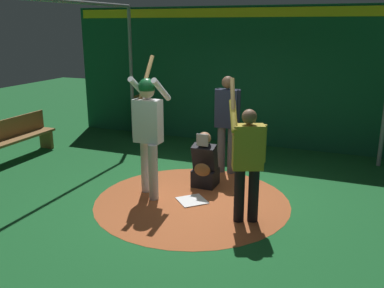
{
  "coord_description": "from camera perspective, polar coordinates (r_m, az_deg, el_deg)",
  "views": [
    {
      "loc": [
        5.71,
        2.32,
        2.71
      ],
      "look_at": [
        0.0,
        0.0,
        0.95
      ],
      "focal_mm": 39.1,
      "sensor_mm": 36.0,
      "label": 1
    }
  ],
  "objects": [
    {
      "name": "catcher",
      "position": [
        7.19,
        1.76,
        -2.92
      ],
      "size": [
        0.58,
        0.4,
        0.98
      ],
      "color": "black",
      "rests_on": "ground"
    },
    {
      "name": "dirt_circle",
      "position": [
        6.73,
        -0.0,
        -7.78
      ],
      "size": [
        3.1,
        3.1,
        0.01
      ],
      "primitive_type": "cylinder",
      "color": "#AD562D",
      "rests_on": "ground"
    },
    {
      "name": "batter",
      "position": [
        6.63,
        -6.01,
        2.62
      ],
      "size": [
        0.68,
        0.49,
        2.24
      ],
      "color": "#BCBCC0",
      "rests_on": "ground"
    },
    {
      "name": "ground_plane",
      "position": [
        6.73,
        -0.0,
        -7.8
      ],
      "size": [
        25.07,
        25.07,
        0.0
      ],
      "primitive_type": "plane",
      "color": "#195B28"
    },
    {
      "name": "cage_frame",
      "position": [
        6.18,
        -0.0,
        11.46
      ],
      "size": [
        6.15,
        5.67,
        3.16
      ],
      "color": "gray",
      "rests_on": "ground"
    },
    {
      "name": "home_plate",
      "position": [
        6.72,
        -0.0,
        -7.71
      ],
      "size": [
        0.59,
        0.59,
        0.01
      ],
      "primitive_type": "cube",
      "rotation": [
        0.0,
        0.0,
        0.79
      ],
      "color": "white",
      "rests_on": "dirt_circle"
    },
    {
      "name": "umpire",
      "position": [
        7.74,
        4.81,
        3.4
      ],
      "size": [
        0.23,
        0.49,
        1.83
      ],
      "color": "#4C4C51",
      "rests_on": "ground"
    },
    {
      "name": "visitor",
      "position": [
        5.81,
        7.55,
        -1.91
      ],
      "size": [
        0.53,
        0.61,
        2.01
      ],
      "rotation": [
        0.0,
        0.0,
        0.4
      ],
      "color": "black",
      "rests_on": "ground"
    },
    {
      "name": "back_wall",
      "position": [
        9.75,
        8.3,
        9.09
      ],
      "size": [
        0.23,
        9.07,
        3.12
      ],
      "color": "#145133",
      "rests_on": "ground"
    },
    {
      "name": "bat_rack",
      "position": [
        10.69,
        -6.69,
        3.85
      ],
      "size": [
        0.7,
        0.17,
        1.05
      ],
      "color": "olive",
      "rests_on": "ground"
    },
    {
      "name": "bench",
      "position": [
        9.45,
        -23.0,
        0.84
      ],
      "size": [
        1.94,
        0.36,
        0.85
      ],
      "color": "olive",
      "rests_on": "ground"
    }
  ]
}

